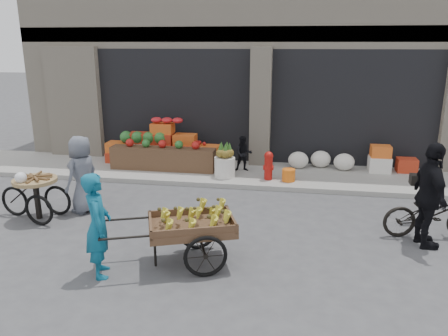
% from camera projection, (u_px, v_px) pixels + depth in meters
% --- Properties ---
extents(ground, '(80.00, 80.00, 0.00)m').
position_uv_depth(ground, '(233.00, 246.00, 7.56)').
color(ground, '#424244').
rests_on(ground, ground).
extents(sidewalk, '(18.00, 2.20, 0.12)m').
position_uv_depth(sidewalk, '(256.00, 174.00, 11.43)').
color(sidewalk, gray).
rests_on(sidewalk, ground).
extents(building, '(14.00, 6.45, 7.00)m').
position_uv_depth(building, '(270.00, 43.00, 14.23)').
color(building, beige).
rests_on(building, ground).
extents(fruit_display, '(3.10, 1.12, 1.24)m').
position_uv_depth(fruit_display, '(167.00, 146.00, 11.92)').
color(fruit_display, '#B33018').
rests_on(fruit_display, sidewalk).
extents(pineapple_bin, '(0.52, 0.52, 0.50)m').
position_uv_depth(pineapple_bin, '(225.00, 167.00, 10.99)').
color(pineapple_bin, silver).
rests_on(pineapple_bin, sidewalk).
extents(fire_hydrant, '(0.22, 0.22, 0.71)m').
position_uv_depth(fire_hydrant, '(269.00, 164.00, 10.73)').
color(fire_hydrant, '#A5140F').
rests_on(fire_hydrant, sidewalk).
extents(orange_bucket, '(0.32, 0.32, 0.30)m').
position_uv_depth(orange_bucket, '(289.00, 175.00, 10.66)').
color(orange_bucket, orange).
rests_on(orange_bucket, sidewalk).
extents(right_bay_goods, '(3.35, 0.60, 0.70)m').
position_uv_depth(right_bay_goods, '(358.00, 160.00, 11.48)').
color(right_bay_goods, silver).
rests_on(right_bay_goods, sidewalk).
extents(seated_person, '(0.51, 0.43, 0.93)m').
position_uv_depth(seated_person, '(244.00, 154.00, 11.43)').
color(seated_person, black).
rests_on(seated_person, sidewalk).
extents(banana_cart, '(2.41, 1.59, 0.94)m').
position_uv_depth(banana_cart, '(188.00, 223.00, 6.79)').
color(banana_cart, brown).
rests_on(banana_cart, ground).
extents(vendor_woman, '(0.59, 0.69, 1.61)m').
position_uv_depth(vendor_woman, '(98.00, 225.00, 6.43)').
color(vendor_woman, '#105D7C').
rests_on(vendor_woman, ground).
extents(tricycle_cart, '(1.45, 0.93, 0.95)m').
position_uv_depth(tricycle_cart, '(36.00, 192.00, 8.59)').
color(tricycle_cart, '#9E7F51').
rests_on(tricycle_cart, ground).
extents(vendor_grey, '(0.72, 0.90, 1.60)m').
position_uv_depth(vendor_grey, '(82.00, 174.00, 8.90)').
color(vendor_grey, slate).
rests_on(vendor_grey, ground).
extents(bicycle, '(1.78, 0.84, 0.90)m').
position_uv_depth(bicycle, '(432.00, 214.00, 7.79)').
color(bicycle, black).
rests_on(bicycle, ground).
extents(cyclist, '(0.59, 1.13, 1.83)m').
position_uv_depth(cyclist, '(430.00, 196.00, 7.32)').
color(cyclist, black).
rests_on(cyclist, ground).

